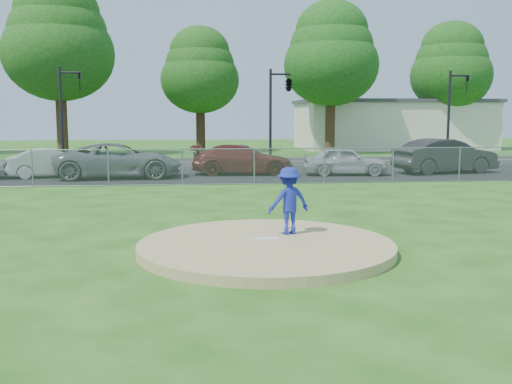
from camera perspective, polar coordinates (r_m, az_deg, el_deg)
The scene contains 21 objects.
ground at distance 21.91m, azimuth -2.23°, elevation 0.13°, with size 120.00×120.00×0.00m, color #1F5212.
pitchers_mound at distance 12.08m, azimuth 1.01°, elevation -5.48°, with size 5.40×5.40×0.20m, color tan.
pitching_rubber at distance 12.25m, azimuth 0.90°, elevation -4.72°, with size 0.60×0.15×0.04m, color white.
chain_link_fence at distance 23.81m, azimuth -2.56°, elevation 2.54°, with size 40.00×0.06×1.50m, color gray.
parking_lot at distance 28.36m, azimuth -3.12°, elevation 1.82°, with size 50.00×8.00×0.01m, color black.
street at distance 35.82m, azimuth -3.75°, elevation 3.01°, with size 60.00×7.00×0.01m, color #232326.
commercial_building at distance 52.66m, azimuth 13.35°, elevation 6.61°, with size 16.40×9.40×4.30m.
tree_left at distance 44.07m, azimuth -19.16°, elevation 14.19°, with size 7.84×7.84×12.53m.
tree_center at distance 45.83m, azimuth -5.63°, elevation 12.06°, with size 6.16×6.16×9.84m.
tree_right at distance 45.17m, azimuth 7.53°, elevation 13.61°, with size 7.28×7.28×11.63m.
tree_far_right at distance 51.55m, azimuth 18.94°, elevation 11.85°, with size 6.72×6.72×10.74m.
traffic_signal_left at distance 34.46m, azimuth -18.52°, elevation 8.05°, with size 1.28×0.20×5.60m.
traffic_signal_center at distance 34.16m, azimuth 3.10°, elevation 10.53°, with size 1.42×2.48×5.60m.
traffic_signal_right at distance 37.16m, azimuth 19.07°, elevation 7.96°, with size 1.28×0.20×5.60m.
pitcher at distance 12.77m, azimuth 3.30°, elevation -0.88°, with size 0.97×0.56×1.51m, color #1C2B9B.
traffic_cone at distance 27.53m, azimuth -16.62°, elevation 2.08°, with size 0.35×0.35×0.69m, color #F0450C.
parked_car_white at distance 28.38m, azimuth -19.66°, elevation 2.76°, with size 1.40×4.03×1.33m, color silver.
parked_car_gray at distance 27.09m, azimuth -13.54°, elevation 3.07°, with size 2.66×5.77×1.60m, color slate.
parked_car_darkred at distance 28.04m, azimuth -1.37°, elevation 3.27°, with size 2.03×5.00×1.45m, color maroon.
parked_car_pearl at distance 28.02m, azimuth 8.90°, elevation 3.10°, with size 1.63×4.05×1.38m, color #B4B6B8.
parked_car_charcoal at distance 30.26m, azimuth 18.40°, elevation 3.45°, with size 1.81×5.20×1.71m, color #252528.
Camera 1 is at (-1.46, -11.68, 2.82)m, focal length 40.00 mm.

